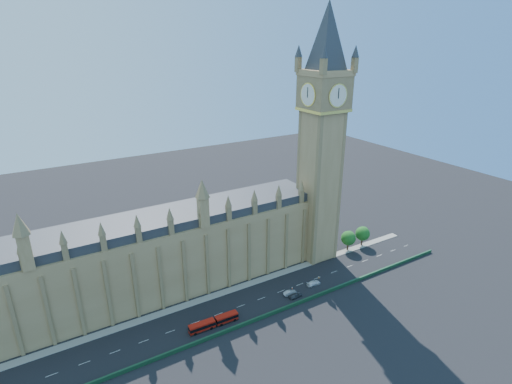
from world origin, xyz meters
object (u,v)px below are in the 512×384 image
car_silver (290,293)px  car_white (314,283)px  car_grey (295,295)px  red_bus (214,322)px

car_silver → car_white: 10.54m
car_silver → car_white: (10.53, 0.46, -0.01)m
car_grey → car_silver: size_ratio=1.01×
car_white → car_grey: bearing=105.3°
red_bus → car_white: bearing=4.2°
car_grey → car_silver: 2.23m
car_silver → car_grey: bearing=-156.6°
car_silver → red_bus: bearing=98.7°
red_bus → car_white: 39.84m
car_white → red_bus: bearing=93.1°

